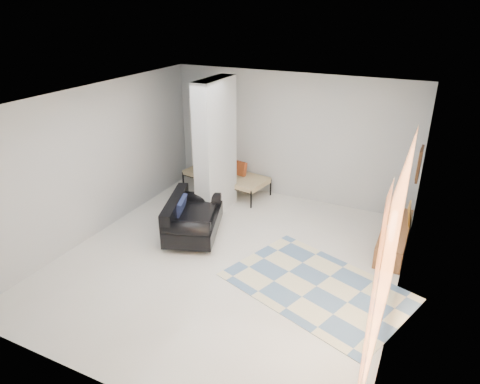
% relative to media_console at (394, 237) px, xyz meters
% --- Properties ---
extents(floor, '(6.00, 6.00, 0.00)m').
position_rel_media_console_xyz_m(floor, '(-2.52, -1.70, -0.20)').
color(floor, beige).
rests_on(floor, ground).
extents(ceiling, '(6.00, 6.00, 0.00)m').
position_rel_media_console_xyz_m(ceiling, '(-2.52, -1.70, 2.60)').
color(ceiling, white).
rests_on(ceiling, wall_back).
extents(wall_back, '(6.00, 0.00, 6.00)m').
position_rel_media_console_xyz_m(wall_back, '(-2.52, 1.30, 1.20)').
color(wall_back, '#ABAEAF').
rests_on(wall_back, ground).
extents(wall_front, '(6.00, 0.00, 6.00)m').
position_rel_media_console_xyz_m(wall_front, '(-2.52, -4.70, 1.20)').
color(wall_front, '#ABAEAF').
rests_on(wall_front, ground).
extents(wall_left, '(0.00, 6.00, 6.00)m').
position_rel_media_console_xyz_m(wall_left, '(-5.27, -1.70, 1.20)').
color(wall_left, '#ABAEAF').
rests_on(wall_left, ground).
extents(wall_right, '(0.00, 6.00, 6.00)m').
position_rel_media_console_xyz_m(wall_right, '(0.23, -1.70, 1.20)').
color(wall_right, '#ABAEAF').
rests_on(wall_right, ground).
extents(partition_column, '(0.35, 1.20, 2.80)m').
position_rel_media_console_xyz_m(partition_column, '(-3.62, -0.10, 1.20)').
color(partition_column, '#ACB1B4').
rests_on(partition_column, floor).
extents(hallway_door, '(0.85, 0.06, 2.04)m').
position_rel_media_console_xyz_m(hallway_door, '(-4.62, 1.26, 0.82)').
color(hallway_door, white).
rests_on(hallway_door, floor).
extents(curtain, '(0.00, 2.55, 2.55)m').
position_rel_media_console_xyz_m(curtain, '(0.15, -2.85, 1.25)').
color(curtain, '#FF8943').
rests_on(curtain, wall_right).
extents(wall_art, '(0.04, 0.45, 0.55)m').
position_rel_media_console_xyz_m(wall_art, '(0.20, -0.00, 1.45)').
color(wall_art, '#3B2010').
rests_on(wall_art, wall_right).
extents(media_console, '(0.45, 1.79, 0.80)m').
position_rel_media_console_xyz_m(media_console, '(0.00, 0.00, 0.00)').
color(media_console, brown).
rests_on(media_console, floor).
extents(loveseat, '(1.35, 1.74, 0.76)m').
position_rel_media_console_xyz_m(loveseat, '(-3.58, -1.23, 0.15)').
color(loveseat, silver).
rests_on(loveseat, floor).
extents(daybed, '(2.11, 1.16, 0.77)m').
position_rel_media_console_xyz_m(daybed, '(-3.94, 0.92, 0.20)').
color(daybed, black).
rests_on(daybed, floor).
extents(area_rug, '(3.18, 2.63, 0.01)m').
position_rel_media_console_xyz_m(area_rug, '(-0.92, -1.79, -0.20)').
color(area_rug, beige).
rests_on(area_rug, floor).
extents(cylinder_lamp, '(0.10, 0.10, 0.54)m').
position_rel_media_console_xyz_m(cylinder_lamp, '(-0.02, -0.51, 0.47)').
color(cylinder_lamp, white).
rests_on(cylinder_lamp, media_console).
extents(bronze_figurine, '(0.12, 0.12, 0.23)m').
position_rel_media_console_xyz_m(bronze_figurine, '(-0.05, 0.56, 0.31)').
color(bronze_figurine, '#331E16').
rests_on(bronze_figurine, media_console).
extents(vase, '(0.19, 0.19, 0.20)m').
position_rel_media_console_xyz_m(vase, '(-0.05, -0.18, 0.29)').
color(vase, white).
rests_on(vase, media_console).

